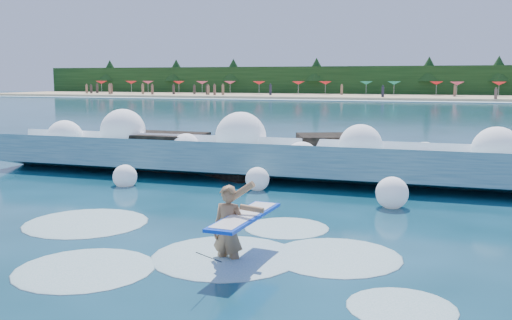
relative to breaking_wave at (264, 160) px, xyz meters
The scene contains 11 objects.
ground 6.46m from the breaking_wave, 92.18° to the right, with size 200.00×200.00×0.00m, color #062D37.
beach 71.57m from the breaking_wave, 90.20° to the left, with size 140.00×20.00×0.40m, color tan.
wet_band 60.57m from the breaking_wave, 90.23° to the left, with size 140.00×5.00×0.08m, color silver.
treeline 81.59m from the breaking_wave, 90.17° to the left, with size 140.00×4.00×5.00m, color black.
breaking_wave is the anchor object (origin of this frame).
rock_cluster 1.33m from the breaking_wave, 149.00° to the left, with size 8.31×3.55×1.50m.
surfer_with_board 8.21m from the breaking_wave, 75.67° to the right, with size 0.88×2.78×1.55m.
wave_spray 0.73m from the breaking_wave, behind, with size 14.92×4.64×2.10m.
surf_foam 7.55m from the breaking_wave, 82.00° to the right, with size 8.76×5.51×0.13m.
beach_umbrellas 73.57m from the breaking_wave, 90.03° to the left, with size 112.36×6.36×0.50m.
beachgoers 69.56m from the breaking_wave, 84.60° to the left, with size 107.80×13.27×1.94m.
Camera 1 is at (5.62, -10.11, 3.05)m, focal length 40.00 mm.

